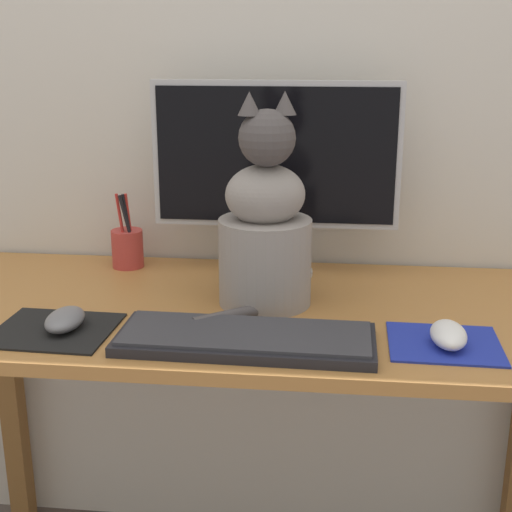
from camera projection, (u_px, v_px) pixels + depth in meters
wall_back at (262, 39)px, 1.58m from camera, size 7.00×0.04×2.50m
desk at (244, 356)px, 1.44m from camera, size 1.36×0.60×0.75m
monitor at (275, 167)px, 1.53m from camera, size 0.53×0.17×0.42m
keyboard at (246, 338)px, 1.23m from camera, size 0.45×0.18×0.02m
mousepad_left at (54, 330)px, 1.29m from camera, size 0.22×0.19×0.00m
mousepad_right at (444, 344)px, 1.23m from camera, size 0.19×0.17×0.00m
computer_mouse_left at (65, 320)px, 1.28m from camera, size 0.06×0.11×0.03m
computer_mouse_right at (448, 335)px, 1.21m from camera, size 0.06×0.11×0.04m
cat at (265, 228)px, 1.38m from camera, size 0.24×0.28×0.42m
pen_cup at (127, 247)px, 1.64m from camera, size 0.07×0.07×0.17m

